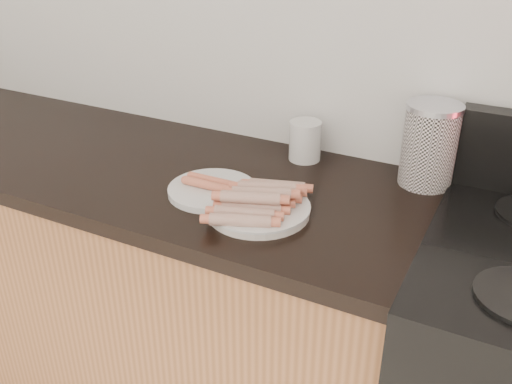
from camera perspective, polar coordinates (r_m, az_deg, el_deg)
The scene contains 9 objects.
wall_back at distance 1.59m, azimuth 6.60°, elevation 17.68°, with size 4.00×0.04×2.60m, color silver.
cabinet_base at distance 2.05m, azimuth -16.91°, elevation -7.55°, with size 2.20×0.59×0.86m, color #9E643B.
counter_slab at distance 1.84m, azimuth -18.81°, elevation 4.05°, with size 2.20×0.62×0.04m, color black.
main_plate at distance 1.34m, azimuth 0.24°, elevation -1.85°, with size 0.24×0.24×0.02m, color white.
side_plate at distance 1.44m, azimuth -4.39°, elevation 0.20°, with size 0.22×0.22×0.02m, color silver.
hotdog_pile at distance 1.33m, azimuth 0.24°, elevation -0.71°, with size 0.14×0.26×0.05m.
plain_sausages at distance 1.43m, azimuth -4.42°, elevation 0.87°, with size 0.14×0.05×0.02m.
canister at distance 1.51m, azimuth 16.96°, elevation 4.53°, with size 0.14×0.14×0.22m.
mug at distance 1.61m, azimuth 4.93°, elevation 5.13°, with size 0.09×0.09×0.11m, color white.
Camera 1 is at (0.55, 0.54, 1.57)m, focal length 40.00 mm.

